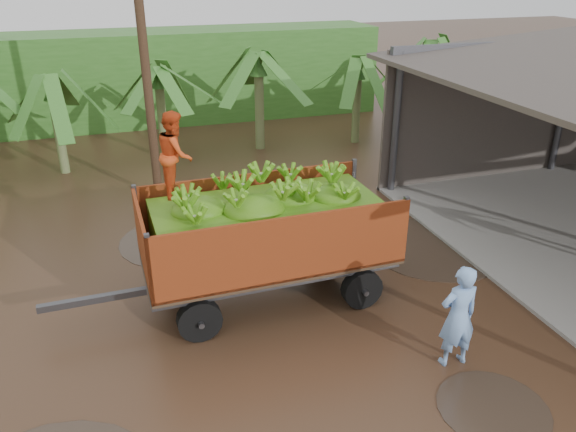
# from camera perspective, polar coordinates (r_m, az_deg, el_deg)

# --- Properties ---
(ground) EXTENTS (100.00, 100.00, 0.00)m
(ground) POSITION_cam_1_polar(r_m,az_deg,el_deg) (10.24, -1.68, -12.53)
(ground) COLOR black
(ground) RESTS_ON ground
(hedge_north) EXTENTS (22.00, 3.00, 3.60)m
(hedge_north) POSITION_cam_1_polar(r_m,az_deg,el_deg) (24.25, -17.53, 13.12)
(hedge_north) COLOR #2D661E
(hedge_north) RESTS_ON ground
(banana_trailer) EXTENTS (6.66, 2.42, 3.78)m
(banana_trailer) POSITION_cam_1_polar(r_m,az_deg,el_deg) (10.78, -2.28, -1.46)
(banana_trailer) COLOR #B44219
(banana_trailer) RESTS_ON ground
(man_blue) EXTENTS (0.68, 0.45, 1.84)m
(man_blue) POSITION_cam_1_polar(r_m,az_deg,el_deg) (9.63, 16.89, -9.72)
(man_blue) COLOR #7BA6E1
(man_blue) RESTS_ON ground
(utility_pole) EXTENTS (1.20, 0.24, 8.55)m
(utility_pole) POSITION_cam_1_polar(r_m,az_deg,el_deg) (15.41, -14.55, 17.00)
(utility_pole) COLOR #47301E
(utility_pole) RESTS_ON ground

